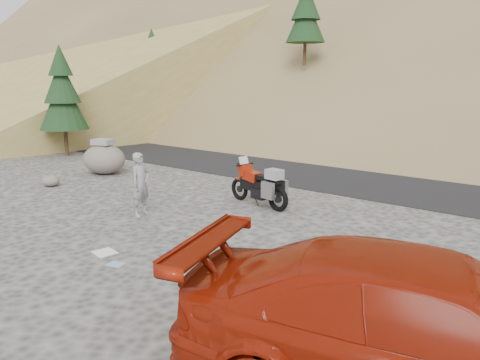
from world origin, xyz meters
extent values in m
plane|color=#3C3937|center=(0.00, 0.00, 0.00)|extent=(140.00, 140.00, 0.00)
cube|color=black|center=(0.00, 9.00, 0.00)|extent=(120.00, 7.00, 0.05)
cube|color=olive|center=(-30.00, 20.00, 2.00)|extent=(45.29, 46.00, 24.26)
cylinder|color=#352413|center=(-4.00, 14.00, 4.90)|extent=(0.17, 0.17, 1.40)
cone|color=#163119|center=(-4.00, 14.00, 6.44)|extent=(2.00, 2.00, 2.25)
cone|color=#163119|center=(-4.00, 14.00, 7.29)|extent=(1.50, 1.50, 1.76)
cylinder|color=#352413|center=(-18.00, 16.00, 3.57)|extent=(0.15, 0.15, 1.26)
cone|color=#163119|center=(-18.00, 16.00, 4.96)|extent=(1.80, 1.80, 2.03)
cone|color=#163119|center=(-18.00, 16.00, 5.72)|extent=(1.35, 1.35, 1.58)
cone|color=#163119|center=(-18.00, 16.00, 6.49)|extent=(0.90, 0.90, 1.13)
cylinder|color=#352413|center=(-11.00, 4.50, 0.77)|extent=(0.18, 0.18, 1.54)
cone|color=#163119|center=(-11.00, 4.50, 2.47)|extent=(2.20, 2.20, 2.47)
cone|color=#163119|center=(-11.00, 4.50, 3.41)|extent=(1.65, 1.65, 1.93)
cone|color=#163119|center=(-11.00, 4.50, 4.35)|extent=(1.10, 1.10, 1.39)
torus|color=black|center=(0.43, 3.19, 0.34)|extent=(0.68, 0.23, 0.67)
cylinder|color=black|center=(0.43, 3.19, 0.34)|extent=(0.21, 0.09, 0.20)
torus|color=black|center=(1.98, 2.92, 0.34)|extent=(0.73, 0.26, 0.71)
cylinder|color=black|center=(1.98, 2.92, 0.34)|extent=(0.23, 0.12, 0.22)
cylinder|color=black|center=(0.51, 3.17, 0.71)|extent=(0.39, 0.12, 0.82)
cylinder|color=black|center=(0.65, 3.15, 1.10)|extent=(0.15, 0.63, 0.04)
cube|color=black|center=(1.18, 3.06, 0.56)|extent=(1.24, 0.45, 0.31)
cube|color=black|center=(1.28, 3.04, 0.36)|extent=(0.50, 0.38, 0.28)
cube|color=maroon|center=(0.95, 3.10, 0.81)|extent=(0.58, 0.39, 0.32)
cube|color=maroon|center=(0.68, 3.14, 0.94)|extent=(0.36, 0.39, 0.36)
cube|color=silver|center=(0.61, 3.16, 1.20)|extent=(0.17, 0.32, 0.26)
cube|color=black|center=(1.43, 3.01, 0.83)|extent=(0.59, 0.32, 0.12)
cube|color=black|center=(1.81, 2.95, 0.79)|extent=(0.38, 0.24, 0.10)
cube|color=#A5A5A9|center=(1.81, 2.68, 0.59)|extent=(0.42, 0.19, 0.46)
cube|color=#A5A5A9|center=(1.90, 3.20, 0.59)|extent=(0.42, 0.19, 0.46)
cube|color=gray|center=(1.83, 2.95, 1.00)|extent=(0.48, 0.41, 0.26)
cube|color=maroon|center=(0.43, 3.19, 0.64)|extent=(0.32, 0.17, 0.04)
cylinder|color=black|center=(1.30, 2.85, 0.18)|extent=(0.06, 0.21, 0.37)
cylinder|color=#A5A5A9|center=(1.76, 2.81, 0.41)|extent=(0.47, 0.17, 0.13)
imported|color=gray|center=(-0.59, 0.34, 0.00)|extent=(0.49, 0.66, 1.67)
ellipsoid|color=#605952|center=(-6.02, 3.05, 0.56)|extent=(1.84, 1.61, 1.11)
cube|color=gray|center=(-6.02, 3.05, 1.20)|extent=(0.77, 0.67, 0.18)
ellipsoid|color=#605952|center=(-5.64, 0.64, 0.19)|extent=(0.69, 0.64, 0.38)
cube|color=white|center=(0.96, -1.93, 0.01)|extent=(0.52, 0.47, 0.02)
cylinder|color=#1C4EA9|center=(2.36, -1.18, 0.09)|extent=(0.48, 0.44, 0.19)
cylinder|color=#1C4EA9|center=(2.78, -1.25, 0.12)|extent=(0.10, 0.10, 0.25)
cone|color=#A8180B|center=(2.59, -1.76, 0.09)|extent=(0.18, 0.18, 0.17)
cube|color=#81A0C8|center=(1.66, -2.17, 0.01)|extent=(0.38, 0.32, 0.01)
camera|label=1|loc=(8.86, -7.29, 3.53)|focal=35.00mm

